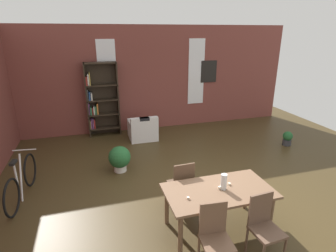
# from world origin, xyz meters

# --- Properties ---
(ground_plane) EXTENTS (11.17, 11.17, 0.00)m
(ground_plane) POSITION_xyz_m (0.00, 0.00, 0.00)
(ground_plane) COLOR #3F311A
(back_wall_brick) EXTENTS (9.25, 0.12, 3.28)m
(back_wall_brick) POSITION_xyz_m (0.00, 4.35, 1.64)
(back_wall_brick) COLOR brown
(back_wall_brick) RESTS_ON ground
(window_pane_0) EXTENTS (0.55, 0.02, 2.13)m
(window_pane_0) POSITION_xyz_m (-1.44, 4.28, 1.80)
(window_pane_0) COLOR white
(window_pane_1) EXTENTS (0.55, 0.02, 2.13)m
(window_pane_1) POSITION_xyz_m (1.44, 4.28, 1.80)
(window_pane_1) COLOR white
(dining_table) EXTENTS (1.69, 0.90, 0.73)m
(dining_table) POSITION_xyz_m (-0.21, -0.85, 0.65)
(dining_table) COLOR brown
(dining_table) RESTS_ON ground
(vase_on_table) EXTENTS (0.09, 0.09, 0.26)m
(vase_on_table) POSITION_xyz_m (-0.14, -0.85, 0.86)
(vase_on_table) COLOR silver
(vase_on_table) RESTS_ON dining_table
(tealight_candle_0) EXTENTS (0.04, 0.04, 0.03)m
(tealight_candle_0) POSITION_xyz_m (-0.76, -0.94, 0.75)
(tealight_candle_0) COLOR silver
(tealight_candle_0) RESTS_ON dining_table
(tealight_candle_1) EXTENTS (0.04, 0.04, 0.04)m
(tealight_candle_1) POSITION_xyz_m (-0.20, -0.83, 0.76)
(tealight_candle_1) COLOR silver
(tealight_candle_1) RESTS_ON dining_table
(tealight_candle_2) EXTENTS (0.04, 0.04, 0.03)m
(tealight_candle_2) POSITION_xyz_m (0.01, -0.77, 0.75)
(tealight_candle_2) COLOR silver
(tealight_candle_2) RESTS_ON dining_table
(dining_chair_near_right) EXTENTS (0.43, 0.43, 0.95)m
(dining_chair_near_right) POSITION_xyz_m (0.16, -1.52, 0.51)
(dining_chair_near_right) COLOR brown
(dining_chair_near_right) RESTS_ON ground
(dining_chair_near_left) EXTENTS (0.43, 0.43, 0.95)m
(dining_chair_near_left) POSITION_xyz_m (-0.59, -1.52, 0.51)
(dining_chair_near_left) COLOR brown
(dining_chair_near_left) RESTS_ON ground
(dining_chair_far_left) EXTENTS (0.42, 0.42, 0.95)m
(dining_chair_far_left) POSITION_xyz_m (-0.59, -0.17, 0.51)
(dining_chair_far_left) COLOR brown
(dining_chair_far_left) RESTS_ON ground
(bookshelf_tall) EXTENTS (0.96, 0.31, 2.24)m
(bookshelf_tall) POSITION_xyz_m (-1.72, 4.11, 1.12)
(bookshelf_tall) COLOR #2D2319
(bookshelf_tall) RESTS_ON ground
(armchair_white) EXTENTS (0.80, 0.81, 0.75)m
(armchair_white) POSITION_xyz_m (-0.58, 3.40, 0.28)
(armchair_white) COLOR silver
(armchair_white) RESTS_ON ground
(bicycle_second) EXTENTS (0.44, 1.72, 0.90)m
(bicycle_second) POSITION_xyz_m (-3.43, 1.02, 0.35)
(bicycle_second) COLOR black
(bicycle_second) RESTS_ON ground
(potted_plant_by_shelf) EXTENTS (0.27, 0.27, 0.41)m
(potted_plant_by_shelf) POSITION_xyz_m (3.26, 1.75, 0.21)
(potted_plant_by_shelf) COLOR #333338
(potted_plant_by_shelf) RESTS_ON ground
(potted_plant_corner) EXTENTS (0.51, 0.51, 0.61)m
(potted_plant_corner) POSITION_xyz_m (-1.49, 1.56, 0.33)
(potted_plant_corner) COLOR silver
(potted_plant_corner) RESTS_ON ground
(framed_picture) EXTENTS (0.56, 0.03, 0.72)m
(framed_picture) POSITION_xyz_m (1.89, 4.28, 1.81)
(framed_picture) COLOR black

